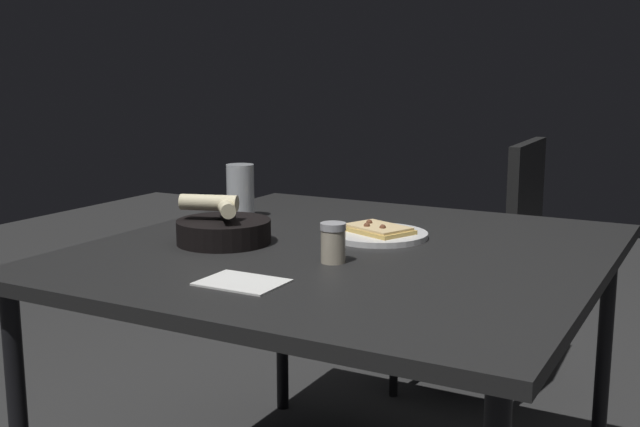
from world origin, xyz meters
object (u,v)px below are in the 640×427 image
(pepper_shaker, at_px, (333,245))
(chair_near, at_px, (489,249))
(pizza_plate, at_px, (378,233))
(beer_glass, at_px, (240,195))
(dining_table, at_px, (348,268))
(bread_basket, at_px, (223,229))

(pepper_shaker, height_order, chair_near, chair_near)
(pizza_plate, distance_m, pepper_shaker, 0.27)
(pizza_plate, distance_m, beer_glass, 0.45)
(beer_glass, distance_m, chair_near, 0.99)
(dining_table, relative_size, bread_basket, 5.33)
(beer_glass, distance_m, pepper_shaker, 0.57)
(dining_table, height_order, chair_near, chair_near)
(dining_table, bearing_deg, bread_basket, -158.55)
(bread_basket, height_order, pepper_shaker, bread_basket)
(dining_table, xyz_separation_m, beer_glass, (-0.42, 0.18, 0.12))
(pizza_plate, bearing_deg, bread_basket, -142.16)
(pizza_plate, relative_size, beer_glass, 1.64)
(dining_table, relative_size, chair_near, 1.33)
(beer_glass, bearing_deg, bread_basket, -63.01)
(dining_table, distance_m, chair_near, 1.02)
(beer_glass, xyz_separation_m, chair_near, (0.47, 0.82, -0.27))
(beer_glass, relative_size, chair_near, 0.17)
(dining_table, height_order, beer_glass, beer_glass)
(chair_near, bearing_deg, pizza_plate, -91.87)
(dining_table, bearing_deg, beer_glass, 157.06)
(bread_basket, relative_size, pepper_shaker, 2.60)
(dining_table, bearing_deg, pepper_shaker, -75.23)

